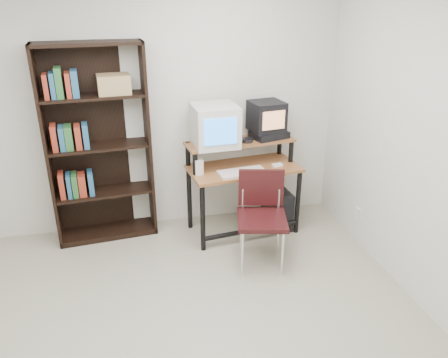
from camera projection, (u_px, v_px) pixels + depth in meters
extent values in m
cube|color=#A39D87|center=(180.00, 353.00, 3.15)|extent=(4.00, 4.00, 0.01)
cube|color=beige|center=(149.00, 108.00, 4.42)|extent=(4.00, 0.01, 2.60)
cube|color=brown|center=(244.00, 168.00, 4.47)|extent=(1.18, 0.69, 0.03)
cube|color=brown|center=(240.00, 142.00, 4.47)|extent=(1.16, 0.47, 0.02)
cylinder|color=black|center=(203.00, 218.00, 4.25)|extent=(0.05, 0.05, 0.72)
cylinder|color=black|center=(298.00, 202.00, 4.57)|extent=(0.05, 0.05, 0.72)
cylinder|color=black|center=(189.00, 186.00, 4.61)|extent=(0.05, 0.05, 0.98)
cylinder|color=black|center=(278.00, 173.00, 4.93)|extent=(0.05, 0.05, 0.98)
cylinder|color=black|center=(251.00, 230.00, 4.50)|extent=(1.04, 0.17, 0.05)
cube|color=beige|center=(215.00, 125.00, 4.30)|extent=(0.45, 0.45, 0.41)
cube|color=blue|center=(221.00, 132.00, 4.11)|extent=(0.32, 0.03, 0.26)
cube|color=black|center=(269.00, 135.00, 4.55)|extent=(0.42, 0.35, 0.08)
cube|color=black|center=(266.00, 116.00, 4.49)|extent=(0.37, 0.36, 0.31)
cube|color=tan|center=(274.00, 120.00, 4.35)|extent=(0.24, 0.05, 0.19)
cylinder|color=#26262B|center=(247.00, 141.00, 4.42)|extent=(0.13, 0.13, 0.05)
cube|color=beige|center=(242.00, 173.00, 4.31)|extent=(0.49, 0.26, 0.03)
cube|color=black|center=(276.00, 167.00, 4.50)|extent=(0.27, 0.24, 0.01)
cube|color=white|center=(277.00, 165.00, 4.49)|extent=(0.11, 0.07, 0.03)
cube|color=beige|center=(198.00, 168.00, 4.26)|extent=(0.09, 0.09, 0.17)
cube|color=black|center=(277.00, 207.00, 4.80)|extent=(0.23, 0.46, 0.42)
cube|color=black|center=(262.00, 220.00, 3.98)|extent=(0.53, 0.53, 0.04)
cube|color=black|center=(261.00, 188.00, 4.07)|extent=(0.42, 0.13, 0.36)
cylinder|color=silver|center=(242.00, 254.00, 3.91)|extent=(0.02, 0.02, 0.45)
cylinder|color=silver|center=(282.00, 254.00, 3.91)|extent=(0.02, 0.02, 0.45)
cylinder|color=silver|center=(241.00, 233.00, 4.24)|extent=(0.02, 0.02, 0.45)
cylinder|color=silver|center=(278.00, 233.00, 4.24)|extent=(0.02, 0.02, 0.45)
cube|color=black|center=(47.00, 151.00, 4.15)|extent=(0.06, 0.33, 1.98)
cube|color=black|center=(148.00, 142.00, 4.42)|extent=(0.06, 0.33, 1.98)
cube|color=black|center=(98.00, 142.00, 4.42)|extent=(0.99, 0.11, 1.98)
cube|color=black|center=(87.00, 43.00, 3.89)|extent=(1.01, 0.42, 0.03)
cube|color=black|center=(109.00, 231.00, 4.67)|extent=(1.01, 0.42, 0.06)
cube|color=black|center=(105.00, 192.00, 4.48)|extent=(0.95, 0.39, 0.02)
cube|color=black|center=(99.00, 146.00, 4.28)|extent=(0.95, 0.39, 0.02)
cube|color=black|center=(93.00, 96.00, 4.09)|extent=(0.95, 0.39, 0.02)
cube|color=#997A4E|center=(114.00, 84.00, 4.10)|extent=(0.32, 0.27, 0.18)
cube|color=beige|center=(357.00, 213.00, 4.46)|extent=(0.02, 0.08, 0.12)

